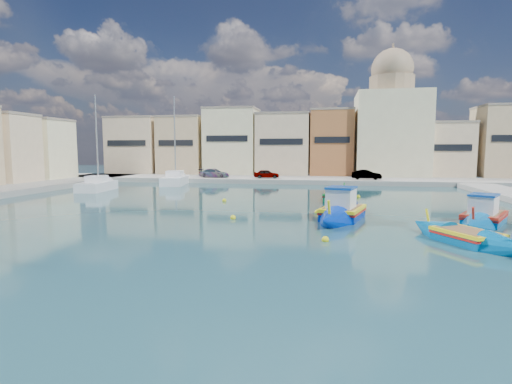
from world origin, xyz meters
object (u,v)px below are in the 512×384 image
(luzzu_blue_cabin, at_px, (343,213))
(luzzu_green, at_px, (337,198))
(yacht_north, at_px, (178,180))
(yacht_midnorth, at_px, (104,185))
(church_block, at_px, (390,122))
(luzzu_cyan_south, at_px, (466,238))
(luzzu_turquoise_cabin, at_px, (484,218))

(luzzu_blue_cabin, distance_m, luzzu_green, 9.47)
(luzzu_green, relative_size, yacht_north, 0.64)
(luzzu_blue_cabin, xyz_separation_m, yacht_midnorth, (-25.57, 14.71, 0.04))
(church_block, bearing_deg, luzzu_cyan_south, -93.33)
(church_block, xyz_separation_m, yacht_north, (-28.24, -12.78, -7.94))
(luzzu_cyan_south, relative_size, yacht_north, 0.60)
(luzzu_cyan_south, height_order, yacht_north, yacht_north)
(luzzu_cyan_south, bearing_deg, yacht_north, 131.45)
(luzzu_green, distance_m, yacht_midnorth, 26.00)
(luzzu_green, relative_size, luzzu_cyan_south, 1.06)
(yacht_midnorth, bearing_deg, yacht_north, 58.35)
(luzzu_turquoise_cabin, distance_m, luzzu_green, 12.85)
(luzzu_turquoise_cabin, bearing_deg, yacht_midnorth, 156.23)
(yacht_midnorth, bearing_deg, luzzu_turquoise_cabin, -23.77)
(luzzu_cyan_south, bearing_deg, yacht_midnorth, 146.62)
(luzzu_turquoise_cabin, distance_m, yacht_north, 37.06)
(luzzu_cyan_south, height_order, yacht_midnorth, yacht_midnorth)
(luzzu_turquoise_cabin, bearing_deg, luzzu_blue_cabin, 178.47)
(church_block, height_order, luzzu_blue_cabin, church_block)
(luzzu_blue_cabin, distance_m, luzzu_cyan_south, 8.07)
(church_block, relative_size, luzzu_blue_cabin, 2.03)
(luzzu_blue_cabin, distance_m, yacht_north, 30.92)
(luzzu_turquoise_cabin, relative_size, luzzu_blue_cabin, 0.92)
(church_block, bearing_deg, luzzu_turquoise_cabin, -89.52)
(luzzu_green, xyz_separation_m, yacht_midnorth, (-25.47, 5.25, 0.19))
(luzzu_turquoise_cabin, xyz_separation_m, yacht_midnorth, (-33.90, 14.94, 0.09))
(church_block, height_order, yacht_north, church_block)
(church_block, relative_size, luzzu_cyan_south, 2.66)
(luzzu_blue_cabin, xyz_separation_m, luzzu_green, (-0.10, 9.46, -0.15))
(luzzu_green, xyz_separation_m, yacht_north, (-20.12, 13.93, 0.22))
(church_block, xyz_separation_m, luzzu_green, (-8.13, -26.72, -8.16))
(church_block, distance_m, luzzu_turquoise_cabin, 37.29)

